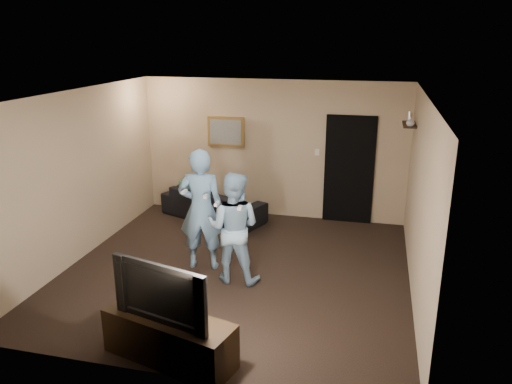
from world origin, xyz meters
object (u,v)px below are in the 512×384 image
(wii_player_left, at_px, (201,209))
(wii_player_right, at_px, (233,227))
(tv_console, at_px, (169,339))
(sofa, at_px, (213,204))
(television, at_px, (166,289))

(wii_player_left, height_order, wii_player_right, wii_player_left)
(wii_player_left, distance_m, wii_player_right, 0.66)
(tv_console, bearing_deg, sofa, 117.26)
(wii_player_left, bearing_deg, television, -79.35)
(sofa, relative_size, tv_console, 1.36)
(wii_player_left, bearing_deg, sofa, 103.95)
(wii_player_right, bearing_deg, sofa, 115.03)
(tv_console, xyz_separation_m, television, (0.00, 0.00, 0.60))
(sofa, xyz_separation_m, wii_player_right, (1.08, -2.31, 0.50))
(television, distance_m, wii_player_right, 1.96)
(television, bearing_deg, tv_console, 0.00)
(tv_console, xyz_separation_m, wii_player_left, (-0.42, 2.25, 0.66))
(sofa, height_order, wii_player_right, wii_player_right)
(sofa, bearing_deg, tv_console, 123.92)
(wii_player_right, bearing_deg, television, -94.61)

